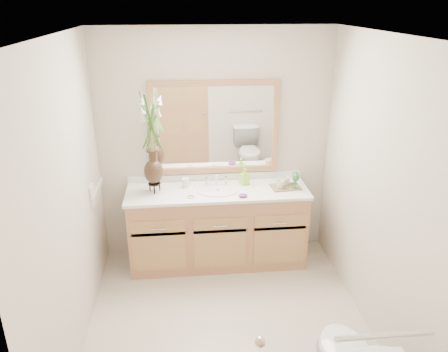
{
  "coord_description": "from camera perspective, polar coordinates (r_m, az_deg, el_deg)",
  "views": [
    {
      "loc": [
        -0.34,
        -3.01,
        2.62
      ],
      "look_at": [
        0.03,
        0.65,
        1.13
      ],
      "focal_mm": 35.0,
      "sensor_mm": 36.0,
      "label": 1
    }
  ],
  "objects": [
    {
      "name": "door",
      "position": [
        2.37,
        -3.47,
        -21.16
      ],
      "size": [
        0.8,
        0.03,
        2.0
      ],
      "primitive_type": "cube",
      "color": "tan",
      "rests_on": "floor"
    },
    {
      "name": "wall_front",
      "position": [
        2.25,
        4.45,
        -17.15
      ],
      "size": [
        2.4,
        0.02,
        2.4
      ],
      "primitive_type": "cube",
      "color": "beige",
      "rests_on": "floor"
    },
    {
      "name": "mug_left",
      "position": [
        4.45,
        7.36,
        -1.0
      ],
      "size": [
        0.1,
        0.1,
        0.09
      ],
      "primitive_type": "imported",
      "rotation": [
        0.0,
        0.0,
        0.13
      ],
      "color": "beige",
      "rests_on": "tray"
    },
    {
      "name": "flower_vase",
      "position": [
        4.22,
        -9.51,
        5.7
      ],
      "size": [
        0.22,
        0.22,
        0.92
      ],
      "rotation": [
        0.0,
        0.0,
        -0.07
      ],
      "color": "black",
      "rests_on": "counter"
    },
    {
      "name": "goblet_back",
      "position": [
        4.55,
        9.28,
        0.06
      ],
      "size": [
        0.06,
        0.06,
        0.14
      ],
      "color": "#246C2A",
      "rests_on": "tray"
    },
    {
      "name": "purple_dish",
      "position": [
        4.26,
        2.51,
        -2.55
      ],
      "size": [
        0.1,
        0.08,
        0.03
      ],
      "primitive_type": "ellipsoid",
      "rotation": [
        0.0,
        0.0,
        -0.12
      ],
      "color": "#5F2570",
      "rests_on": "counter"
    },
    {
      "name": "wall_right",
      "position": [
        3.67,
        19.61,
        -2.06
      ],
      "size": [
        0.02,
        2.6,
        2.4
      ],
      "primitive_type": "cube",
      "color": "beige",
      "rests_on": "floor"
    },
    {
      "name": "floor",
      "position": [
        4.0,
        0.54,
        -18.79
      ],
      "size": [
        2.6,
        2.6,
        0.0
      ],
      "primitive_type": "plane",
      "color": "beige",
      "rests_on": "ground"
    },
    {
      "name": "goblet_front",
      "position": [
        4.44,
        9.34,
        -0.31
      ],
      "size": [
        0.07,
        0.07,
        0.16
      ],
      "color": "#246C2A",
      "rests_on": "tray"
    },
    {
      "name": "grab_bar",
      "position": [
        2.63,
        20.23,
        -18.98
      ],
      "size": [
        0.55,
        0.03,
        0.03
      ],
      "primitive_type": "cylinder",
      "rotation": [
        0.0,
        1.57,
        0.0
      ],
      "color": "silver",
      "rests_on": "wall_front"
    },
    {
      "name": "vanity",
      "position": [
        4.61,
        -0.83,
        -6.73
      ],
      "size": [
        1.8,
        0.55,
        0.8
      ],
      "color": "tan",
      "rests_on": "floor"
    },
    {
      "name": "mug_right",
      "position": [
        4.53,
        8.05,
        -0.63
      ],
      "size": [
        0.12,
        0.12,
        0.09
      ],
      "primitive_type": "imported",
      "rotation": [
        0.0,
        0.0,
        0.64
      ],
      "color": "beige",
      "rests_on": "tray"
    },
    {
      "name": "ceiling",
      "position": [
        3.04,
        0.71,
        17.93
      ],
      "size": [
        2.4,
        2.6,
        0.02
      ],
      "primitive_type": "cube",
      "color": "white",
      "rests_on": "wall_back"
    },
    {
      "name": "tumbler",
      "position": [
        4.49,
        -5.06,
        -0.87
      ],
      "size": [
        0.07,
        0.07,
        0.09
      ],
      "primitive_type": "cylinder",
      "color": "beige",
      "rests_on": "counter"
    },
    {
      "name": "wall_left",
      "position": [
        3.44,
        -19.74,
        -3.72
      ],
      "size": [
        0.02,
        2.6,
        2.4
      ],
      "primitive_type": "cube",
      "color": "beige",
      "rests_on": "floor"
    },
    {
      "name": "soap_bottle",
      "position": [
        4.53,
        2.69,
        -0.15
      ],
      "size": [
        0.1,
        0.1,
        0.16
      ],
      "primitive_type": "imported",
      "rotation": [
        0.0,
        0.0,
        0.43
      ],
      "color": "#97EA37",
      "rests_on": "counter"
    },
    {
      "name": "wall_back",
      "position": [
        4.55,
        -1.2,
        3.88
      ],
      "size": [
        2.4,
        0.02,
        2.4
      ],
      "primitive_type": "cube",
      "color": "beige",
      "rests_on": "floor"
    },
    {
      "name": "mirror",
      "position": [
        4.47,
        -1.2,
        6.29
      ],
      "size": [
        1.32,
        0.04,
        0.97
      ],
      "color": "white",
      "rests_on": "wall_back"
    },
    {
      "name": "soap_dish",
      "position": [
        4.27,
        -4.27,
        -2.63
      ],
      "size": [
        0.09,
        0.09,
        0.03
      ],
      "color": "beige",
      "rests_on": "counter"
    },
    {
      "name": "counter",
      "position": [
        4.42,
        -0.86,
        -2.01
      ],
      "size": [
        1.84,
        0.57,
        0.03
      ],
      "primitive_type": "cube",
      "color": "white",
      "rests_on": "vanity"
    },
    {
      "name": "switch_plate",
      "position": [
        4.2,
        -16.91,
        -1.92
      ],
      "size": [
        0.02,
        0.12,
        0.12
      ],
      "primitive_type": "cube",
      "color": "white",
      "rests_on": "wall_left"
    },
    {
      "name": "tray",
      "position": [
        4.51,
        8.05,
        -1.42
      ],
      "size": [
        0.31,
        0.22,
        0.01
      ],
      "primitive_type": "cube",
      "rotation": [
        0.0,
        0.0,
        0.11
      ],
      "color": "brown",
      "rests_on": "counter"
    },
    {
      "name": "sink",
      "position": [
        4.42,
        -0.84,
        -2.56
      ],
      "size": [
        0.38,
        0.34,
        0.23
      ],
      "color": "white",
      "rests_on": "counter"
    }
  ]
}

